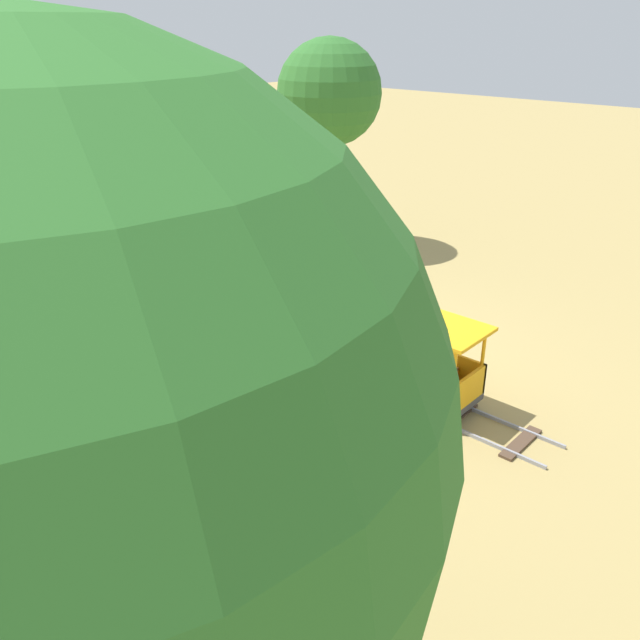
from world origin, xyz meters
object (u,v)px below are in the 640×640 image
(locomotive, at_px, (268,305))
(conductor_person, at_px, (238,298))
(oak_tree_distant, at_px, (68,435))
(passenger_car, at_px, (385,354))
(oak_tree_near, at_px, (84,394))
(oak_tree_far, at_px, (330,95))

(locomotive, xyz_separation_m, conductor_person, (-0.83, -0.38, 0.47))
(oak_tree_distant, bearing_deg, passenger_car, 26.66)
(oak_tree_near, distance_m, oak_tree_distant, 1.36)
(oak_tree_near, relative_size, oak_tree_distant, 0.80)
(passenger_car, xyz_separation_m, conductor_person, (-0.83, 1.57, 0.53))
(locomotive, bearing_deg, passenger_car, -90.00)
(passenger_car, height_order, conductor_person, conductor_person)
(oak_tree_far, height_order, oak_tree_distant, oak_tree_distant)
(locomotive, height_order, oak_tree_near, oak_tree_near)
(locomotive, distance_m, passenger_car, 1.94)
(conductor_person, height_order, oak_tree_distant, oak_tree_distant)
(oak_tree_far, relative_size, oak_tree_distant, 0.93)
(locomotive, distance_m, oak_tree_distant, 6.98)
(conductor_person, bearing_deg, locomotive, 24.32)
(locomotive, bearing_deg, oak_tree_distant, -137.94)
(locomotive, relative_size, oak_tree_far, 0.39)
(oak_tree_far, bearing_deg, conductor_person, -150.81)
(locomotive, distance_m, oak_tree_near, 5.70)
(oak_tree_near, relative_size, oak_tree_far, 0.86)
(locomotive, relative_size, oak_tree_distant, 0.36)
(passenger_car, height_order, oak_tree_near, oak_tree_near)
(locomotive, height_order, passenger_car, locomotive)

